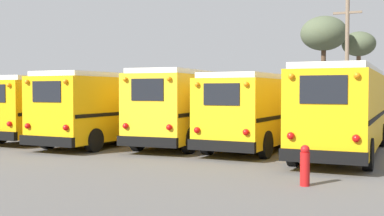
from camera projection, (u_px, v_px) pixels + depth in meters
name	position (u px, v px, depth m)	size (l,w,h in m)	color
ground_plane	(192.00, 144.00, 21.49)	(160.00, 160.00, 0.00)	#5B5956
school_bus_0	(79.00, 105.00, 24.76)	(3.12, 11.00, 3.04)	#E5A00C
school_bus_1	(124.00, 105.00, 22.51)	(2.88, 10.49, 3.14)	#EAAA0F
school_bus_2	(195.00, 105.00, 21.75)	(2.80, 9.71, 3.23)	yellow
school_bus_3	(267.00, 108.00, 20.48)	(2.97, 9.94, 3.03)	yellow
school_bus_4	(344.00, 108.00, 17.81)	(2.59, 9.59, 3.23)	#EAAA0F
utility_pole	(347.00, 59.00, 31.13)	(1.80, 0.26, 8.44)	#75604C
bare_tree_1	(359.00, 46.00, 37.53)	(2.57, 2.57, 7.00)	brown
bare_tree_2	(324.00, 35.00, 36.35)	(3.47, 3.47, 8.02)	#473323
fire_hydrant	(305.00, 165.00, 12.03)	(0.24, 0.24, 1.03)	#B21414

